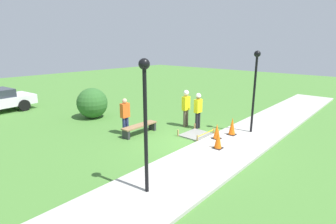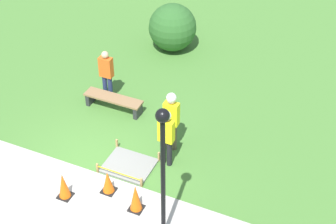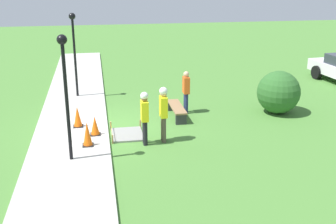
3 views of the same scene
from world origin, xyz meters
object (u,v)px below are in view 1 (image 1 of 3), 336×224
at_px(worker_assistant, 186,105).
at_px(bystander_in_orange_shirt, 125,114).
at_px(traffic_cone_sidewalk_edge, 232,126).
at_px(park_bench, 140,127).
at_px(traffic_cone_far_patch, 217,132).
at_px(lamppost_near, 255,79).
at_px(worker_supervisor, 198,108).
at_px(lamppost_far, 145,107).
at_px(traffic_cone_near_patch, 218,139).

distance_m(worker_assistant, bystander_in_orange_shirt, 3.02).
relative_size(traffic_cone_sidewalk_edge, park_bench, 0.43).
bearing_deg(traffic_cone_far_patch, bystander_in_orange_shirt, 119.51).
distance_m(park_bench, lamppost_near, 5.51).
xyz_separation_m(worker_supervisor, lamppost_near, (0.96, -2.28, 1.46)).
xyz_separation_m(traffic_cone_far_patch, traffic_cone_sidewalk_edge, (0.88, -0.24, 0.07)).
bearing_deg(bystander_in_orange_shirt, lamppost_near, -48.03).
distance_m(traffic_cone_sidewalk_edge, park_bench, 4.12).
bearing_deg(traffic_cone_sidewalk_edge, worker_assistant, 93.91).
height_order(traffic_cone_sidewalk_edge, bystander_in_orange_shirt, bystander_in_orange_shirt).
bearing_deg(traffic_cone_sidewalk_edge, park_bench, 126.31).
bearing_deg(park_bench, worker_supervisor, -32.06).
height_order(bystander_in_orange_shirt, lamppost_near, lamppost_near).
relative_size(bystander_in_orange_shirt, lamppost_far, 0.47).
bearing_deg(traffic_cone_sidewalk_edge, bystander_in_orange_shirt, 127.41).
bearing_deg(worker_assistant, lamppost_far, -152.18).
xyz_separation_m(worker_assistant, lamppost_near, (1.10, -2.90, 1.39)).
bearing_deg(lamppost_far, park_bench, 49.46).
bearing_deg(lamppost_far, traffic_cone_sidewalk_edge, 4.80).
distance_m(park_bench, worker_assistant, 2.56).
xyz_separation_m(traffic_cone_near_patch, park_bench, (-0.67, 3.66, -0.15)).
distance_m(traffic_cone_far_patch, bystander_in_orange_shirt, 4.08).
relative_size(park_bench, lamppost_near, 0.50).
distance_m(park_bench, bystander_in_orange_shirt, 0.88).
bearing_deg(lamppost_far, traffic_cone_near_patch, 1.89).
relative_size(bystander_in_orange_shirt, lamppost_near, 0.46).
relative_size(park_bench, worker_assistant, 0.99).
bearing_deg(worker_assistant, traffic_cone_sidewalk_edge, -86.09).
bearing_deg(park_bench, traffic_cone_near_patch, -79.67).
bearing_deg(worker_assistant, traffic_cone_far_patch, -108.11).
relative_size(traffic_cone_far_patch, lamppost_near, 0.18).
bearing_deg(traffic_cone_near_patch, lamppost_near, -2.62).
bearing_deg(bystander_in_orange_shirt, lamppost_far, -123.47).
relative_size(park_bench, worker_supervisor, 1.04).
bearing_deg(worker_assistant, traffic_cone_near_patch, -119.93).
xyz_separation_m(park_bench, lamppost_far, (-3.24, -3.79, 2.14)).
height_order(traffic_cone_near_patch, traffic_cone_sidewalk_edge, traffic_cone_sidewalk_edge).
distance_m(worker_supervisor, lamppost_near, 2.87).
bearing_deg(worker_supervisor, worker_assistant, 102.28).
xyz_separation_m(traffic_cone_sidewalk_edge, worker_assistant, (-0.17, 2.43, 0.62)).
bearing_deg(worker_assistant, worker_supervisor, -77.72).
bearing_deg(lamppost_near, traffic_cone_sidewalk_edge, 153.11).
xyz_separation_m(worker_supervisor, bystander_in_orange_shirt, (-2.85, 1.95, -0.10)).
bearing_deg(worker_assistant, park_bench, 158.75).
distance_m(worker_supervisor, worker_assistant, 0.64).
xyz_separation_m(traffic_cone_far_patch, lamppost_far, (-4.80, -0.72, 2.04)).
height_order(traffic_cone_near_patch, worker_supervisor, worker_supervisor).
distance_m(traffic_cone_sidewalk_edge, worker_supervisor, 1.89).
bearing_deg(worker_supervisor, traffic_cone_far_patch, -118.53).
height_order(traffic_cone_near_patch, bystander_in_orange_shirt, bystander_in_orange_shirt).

